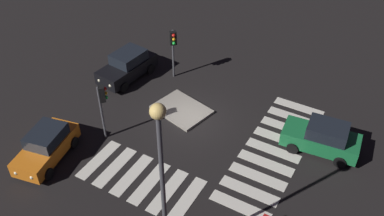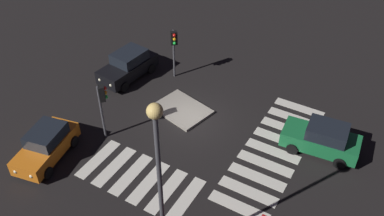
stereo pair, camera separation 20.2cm
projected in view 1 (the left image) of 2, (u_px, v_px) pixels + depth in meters
name	position (u px, v px, depth m)	size (l,w,h in m)	color
ground_plane	(192.00, 120.00, 26.21)	(80.00, 80.00, 0.00)	black
traffic_island	(182.00, 110.00, 26.92)	(3.91, 3.29, 0.18)	gray
car_orange	(46.00, 146.00, 23.13)	(2.57, 4.40, 1.83)	orange
car_black	(127.00, 66.00, 29.36)	(2.49, 4.64, 1.95)	black
car_green	(322.00, 138.00, 23.62)	(4.44, 2.33, 1.88)	#196B38
traffic_light_west	(173.00, 43.00, 28.20)	(0.54, 0.54, 3.68)	#47474C
traffic_light_south	(102.00, 100.00, 23.32)	(0.54, 0.54, 3.67)	#47474C
street_lamp	(162.00, 170.00, 14.90)	(0.56, 0.56, 8.93)	#47474C
crosswalk_near	(141.00, 179.00, 22.43)	(6.45, 3.20, 0.02)	silver
crosswalk_side	(273.00, 150.00, 24.12)	(3.20, 9.90, 0.02)	silver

